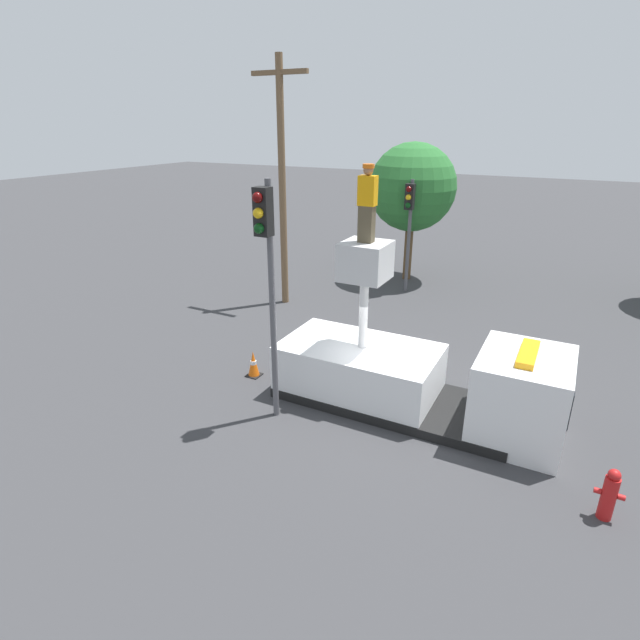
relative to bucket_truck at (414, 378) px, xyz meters
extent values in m
plane|color=#38383A|center=(-0.50, 0.00, -0.85)|extent=(120.00, 120.00, 0.00)
cube|color=black|center=(-0.50, 0.00, -0.73)|extent=(5.89, 2.37, 0.24)
cube|color=white|center=(-1.46, 0.00, -0.15)|extent=(3.96, 2.31, 1.40)
cube|color=white|center=(2.44, 0.00, 0.14)|extent=(1.93, 2.31, 1.99)
cube|color=black|center=(3.42, 0.00, 0.54)|extent=(0.03, 1.97, 0.79)
cube|color=orange|center=(2.44, 0.00, 1.21)|extent=(0.36, 1.39, 0.14)
cylinder|color=silver|center=(-1.40, 0.00, 1.49)|extent=(0.22, 0.22, 1.88)
cube|color=silver|center=(-1.40, 0.00, 2.78)|extent=(1.08, 1.08, 0.90)
cube|color=brown|center=(-1.40, 0.00, 3.65)|extent=(0.34, 0.26, 0.84)
cube|color=#F29E0C|center=(-1.40, 0.00, 4.40)|extent=(0.40, 0.26, 0.66)
sphere|color=#9E704C|center=(-1.40, 0.00, 4.84)|extent=(0.23, 0.23, 0.23)
cylinder|color=orange|center=(-1.40, 0.00, 4.93)|extent=(0.26, 0.26, 0.09)
cylinder|color=#515156|center=(-2.86, -1.82, 1.96)|extent=(0.14, 0.14, 5.62)
cube|color=black|center=(-2.86, -2.03, 4.11)|extent=(0.34, 0.28, 1.00)
sphere|color=#490707|center=(-2.86, -2.21, 4.42)|extent=(0.22, 0.22, 0.22)
sphere|color=gold|center=(-2.86, -2.21, 4.11)|extent=(0.22, 0.22, 0.22)
sphere|color=#083710|center=(-2.86, -2.21, 3.80)|extent=(0.22, 0.22, 0.22)
cylinder|color=#515156|center=(-3.16, 8.86, 1.44)|extent=(0.14, 0.14, 4.59)
cube|color=black|center=(-3.16, 8.65, 3.08)|extent=(0.34, 0.28, 1.00)
sphere|color=#490707|center=(-3.16, 8.47, 3.39)|extent=(0.22, 0.22, 0.22)
sphere|color=gold|center=(-3.16, 8.47, 3.08)|extent=(0.22, 0.22, 0.22)
sphere|color=#083710|center=(-3.16, 8.47, 2.77)|extent=(0.22, 0.22, 0.22)
cylinder|color=red|center=(4.25, -1.96, -0.41)|extent=(0.25, 0.25, 0.88)
sphere|color=red|center=(4.25, -1.96, 0.09)|extent=(0.22, 0.22, 0.22)
cylinder|color=red|center=(4.06, -1.96, -0.33)|extent=(0.12, 0.10, 0.10)
cylinder|color=red|center=(4.44, -1.96, -0.33)|extent=(0.12, 0.10, 0.10)
cube|color=black|center=(-4.50, -0.42, -0.84)|extent=(0.39, 0.39, 0.03)
cone|color=orange|center=(-4.50, -0.42, -0.48)|extent=(0.32, 0.32, 0.75)
cylinder|color=white|center=(-4.50, -0.42, -0.44)|extent=(0.17, 0.17, 0.10)
cylinder|color=brown|center=(-3.69, 10.58, 0.53)|extent=(0.36, 0.36, 2.76)
sphere|color=#286B2D|center=(-3.69, 10.58, 3.21)|extent=(3.72, 3.72, 3.72)
cylinder|color=brown|center=(-6.94, 5.30, 3.56)|extent=(0.26, 0.26, 8.83)
cube|color=brown|center=(-6.94, 5.30, 7.38)|extent=(2.20, 0.16, 0.16)
camera|label=1|loc=(2.97, -10.64, 5.85)|focal=28.00mm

